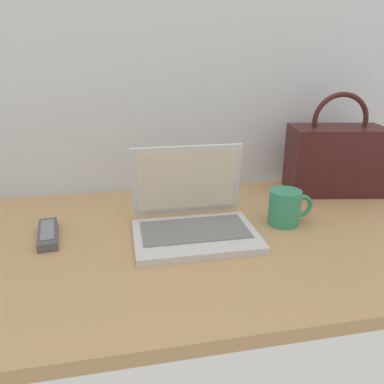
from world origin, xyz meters
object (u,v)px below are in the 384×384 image
(remote_control_far, at_px, (48,234))
(handbag, at_px, (335,158))
(coffee_mug, at_px, (286,207))
(laptop, at_px, (192,216))

(remote_control_far, bearing_deg, handbag, 11.32)
(coffee_mug, relative_size, remote_control_far, 0.77)
(laptop, relative_size, coffee_mug, 2.47)
(laptop, bearing_deg, coffee_mug, 0.34)
(laptop, bearing_deg, handbag, 22.26)
(laptop, height_order, handbag, handbag)
(coffee_mug, height_order, handbag, handbag)
(handbag, bearing_deg, remote_control_far, -168.68)
(coffee_mug, xyz_separation_m, handbag, (0.27, 0.21, 0.07))
(coffee_mug, bearing_deg, laptop, -179.66)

